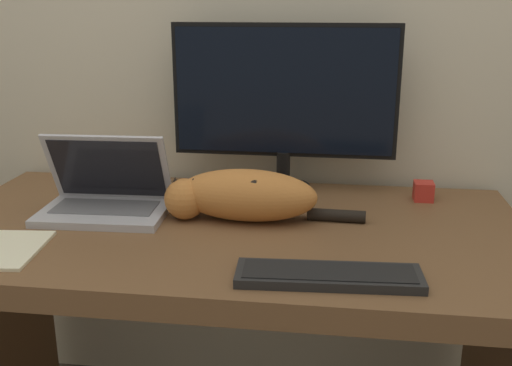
# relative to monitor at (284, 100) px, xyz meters

# --- Properties ---
(wall_back) EXTENTS (6.40, 0.06, 2.60)m
(wall_back) POSITION_rel_monitor_xyz_m (-0.11, 0.15, 0.27)
(wall_back) COLOR beige
(wall_back) RESTS_ON ground_plane
(desk) EXTENTS (1.51, 0.79, 0.76)m
(desk) POSITION_rel_monitor_xyz_m (-0.11, -0.30, -0.43)
(desk) COLOR brown
(desk) RESTS_ON ground_plane
(monitor) EXTENTS (0.65, 0.16, 0.49)m
(monitor) POSITION_rel_monitor_xyz_m (0.00, 0.00, 0.00)
(monitor) COLOR black
(monitor) RESTS_ON desk
(laptop) EXTENTS (0.34, 0.23, 0.22)m
(laptop) POSITION_rel_monitor_xyz_m (-0.45, -0.26, -0.23)
(laptop) COLOR #B7B7BC
(laptop) RESTS_ON desk
(external_keyboard) EXTENTS (0.39, 0.13, 0.02)m
(external_keyboard) POSITION_rel_monitor_xyz_m (0.15, -0.58, -0.27)
(external_keyboard) COLOR black
(external_keyboard) RESTS_ON desk
(cat) EXTENTS (0.52, 0.16, 0.13)m
(cat) POSITION_rel_monitor_xyz_m (-0.09, -0.26, -0.21)
(cat) COLOR #C67A38
(cat) RESTS_ON desk
(small_toy) EXTENTS (0.05, 0.05, 0.05)m
(small_toy) POSITION_rel_monitor_xyz_m (0.41, -0.03, -0.25)
(small_toy) COLOR red
(small_toy) RESTS_ON desk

